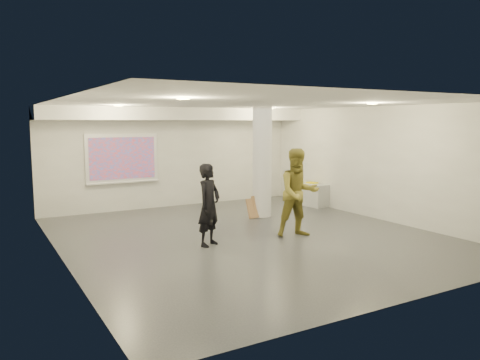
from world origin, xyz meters
TOP-DOWN VIEW (x-y plane):
  - floor at (0.00, 0.00)m, footprint 8.00×9.00m
  - ceiling at (0.00, 0.00)m, footprint 8.00×9.00m
  - wall_back at (0.00, 4.50)m, footprint 8.00×0.01m
  - wall_front at (0.00, -4.50)m, footprint 8.00×0.01m
  - wall_left at (-4.00, 0.00)m, footprint 0.01×9.00m
  - wall_right at (4.00, 0.00)m, footprint 0.01×9.00m
  - soffit_band at (0.00, 3.95)m, footprint 8.00×1.10m
  - downlight_nw at (-2.20, 2.50)m, footprint 0.22×0.22m
  - downlight_ne at (2.20, 2.50)m, footprint 0.22×0.22m
  - downlight_sw at (-2.20, -1.50)m, footprint 0.22×0.22m
  - downlight_se at (2.20, -1.50)m, footprint 0.22×0.22m
  - column at (1.50, 1.80)m, footprint 0.52×0.52m
  - projection_screen at (-1.60, 4.45)m, footprint 2.10×0.13m
  - credenza at (3.72, 2.47)m, footprint 0.59×1.23m
  - papers_stack at (3.70, 2.75)m, footprint 0.26×0.31m
  - postit_pad at (3.76, 2.45)m, footprint 0.31×0.37m
  - cardboard_back at (1.42, 1.80)m, footprint 0.58×0.36m
  - cardboard_front at (1.22, 1.72)m, footprint 0.52×0.28m
  - woman at (-1.12, -0.25)m, footprint 0.75×0.68m
  - man at (0.98, -0.54)m, footprint 1.13×0.97m

SIDE VIEW (x-z plane):
  - floor at x=0.00m, z-range -0.01..0.01m
  - cardboard_front at x=1.22m, z-range 0.00..0.53m
  - cardboard_back at x=1.42m, z-range 0.00..0.59m
  - credenza at x=3.72m, z-range 0.00..0.70m
  - papers_stack at x=3.70m, z-range 0.70..0.71m
  - postit_pad at x=3.76m, z-range 0.70..0.73m
  - woman at x=-1.12m, z-range 0.00..1.73m
  - man at x=0.98m, z-range 0.00..2.00m
  - wall_back at x=0.00m, z-range 0.00..3.00m
  - wall_front at x=0.00m, z-range 0.00..3.00m
  - wall_left at x=-4.00m, z-range 0.00..3.00m
  - wall_right at x=4.00m, z-range 0.00..3.00m
  - column at x=1.50m, z-range 0.00..3.00m
  - projection_screen at x=-1.60m, z-range 0.82..2.24m
  - soffit_band at x=0.00m, z-range 2.64..3.00m
  - downlight_nw at x=-2.20m, z-range 2.97..2.99m
  - downlight_ne at x=2.20m, z-range 2.97..2.99m
  - downlight_sw at x=-2.20m, z-range 2.97..2.99m
  - downlight_se at x=2.20m, z-range 2.97..2.99m
  - ceiling at x=0.00m, z-range 3.00..3.00m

